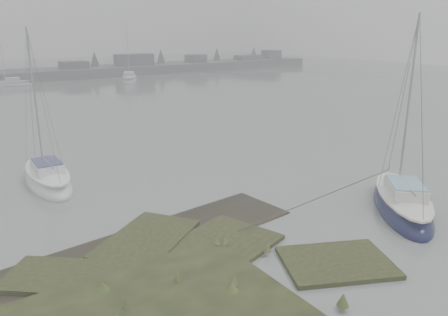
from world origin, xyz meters
TOP-DOWN VIEW (x-y plane):
  - ground at (0.00, 30.00)m, footprint 160.00×160.00m
  - far_shoreline at (26.84, 61.90)m, footprint 60.00×8.00m
  - sailboat_main at (6.22, 0.99)m, footprint 5.68×5.92m
  - sailboat_white at (-5.43, 12.96)m, footprint 1.97×5.80m
  - sailboat_far_b at (15.03, 51.35)m, footprint 4.59×6.73m
  - sailboat_far_c at (0.00, 55.52)m, footprint 5.39×2.85m

SIDE VIEW (x-z plane):
  - ground at x=0.00m, z-range 0.00..0.00m
  - sailboat_far_c at x=0.00m, z-range -3.40..3.85m
  - sailboat_white at x=-5.43m, z-range -3.82..4.33m
  - sailboat_main at x=6.22m, z-range -4.09..4.63m
  - sailboat_far_b at x=15.03m, z-range -4.26..4.82m
  - far_shoreline at x=26.84m, z-range -1.22..2.93m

